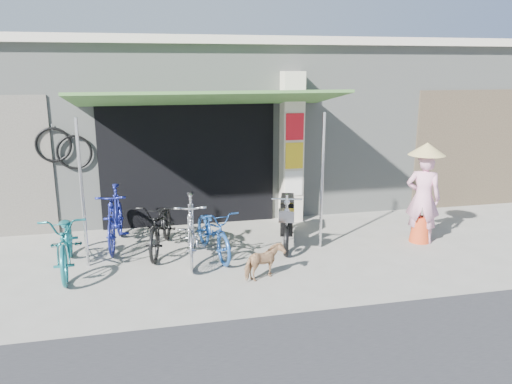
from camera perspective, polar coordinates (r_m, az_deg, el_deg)
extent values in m
plane|color=gray|center=(7.98, 3.00, -8.63)|extent=(80.00, 80.00, 0.00)
cube|color=gray|center=(12.42, -3.26, 7.94)|extent=(12.00, 5.00, 3.50)
cube|color=beige|center=(12.36, -3.38, 16.41)|extent=(12.30, 5.30, 0.16)
cube|color=black|center=(9.87, -7.70, 3.29)|extent=(3.40, 0.06, 2.50)
cube|color=black|center=(10.03, -7.58, -0.63)|extent=(3.06, 0.04, 1.10)
torus|color=black|center=(9.83, -20.05, 4.29)|extent=(0.65, 0.05, 0.65)
cylinder|color=silver|center=(9.81, -20.20, 6.15)|extent=(0.02, 0.02, 0.12)
torus|color=black|center=(9.86, -22.15, 5.02)|extent=(0.65, 0.05, 0.65)
cylinder|color=silver|center=(9.84, -22.30, 6.87)|extent=(0.02, 0.02, 0.12)
cube|color=beige|center=(10.08, 4.05, 5.05)|extent=(0.42, 0.42, 3.00)
cube|color=red|center=(9.81, 4.46, 7.44)|extent=(0.36, 0.02, 0.52)
cube|color=yellow|center=(9.89, 4.40, 4.16)|extent=(0.36, 0.02, 0.52)
cube|color=white|center=(10.00, 4.34, 1.00)|extent=(0.36, 0.02, 0.50)
cube|color=#3C692F|center=(8.82, -5.46, 10.59)|extent=(4.60, 1.88, 0.35)
cylinder|color=silver|center=(8.12, -19.25, -0.24)|extent=(0.05, 0.05, 2.36)
cylinder|color=silver|center=(8.57, 7.56, 1.16)|extent=(0.05, 0.05, 2.36)
cube|color=brown|center=(12.08, 23.12, 4.50)|extent=(2.60, 0.06, 2.60)
imported|color=#18686C|center=(8.24, -20.82, -5.23)|extent=(0.79, 1.90, 0.97)
imported|color=navy|center=(9.08, -15.81, -2.79)|extent=(0.63, 1.79, 1.05)
imported|color=black|center=(8.69, -10.78, -3.76)|extent=(0.97, 1.82, 0.91)
imported|color=#B5B4B9|center=(8.21, -7.42, -4.13)|extent=(0.67, 1.80, 1.06)
imported|color=#1F4A8F|center=(8.39, -4.88, -4.46)|extent=(0.86, 1.68, 0.84)
imported|color=tan|center=(7.48, 0.95, -8.02)|extent=(0.70, 0.54, 0.54)
torus|color=black|center=(8.37, 3.47, -5.66)|extent=(0.23, 0.51, 0.51)
torus|color=black|center=(9.56, 3.59, -3.13)|extent=(0.23, 0.51, 0.51)
cube|color=black|center=(8.94, 3.54, -3.87)|extent=(0.47, 0.94, 0.10)
cube|color=black|center=(9.20, 3.59, -1.97)|extent=(0.39, 0.58, 0.33)
cube|color=black|center=(9.14, 3.61, -0.76)|extent=(0.37, 0.57, 0.09)
cube|color=black|center=(8.44, 3.52, -3.04)|extent=(0.23, 0.15, 0.54)
cylinder|color=silver|center=(8.18, 3.55, -0.81)|extent=(0.49, 0.17, 0.03)
cube|color=silver|center=(8.08, 3.50, -2.71)|extent=(0.30, 0.26, 0.19)
imported|color=pink|center=(9.35, 18.54, -0.66)|extent=(0.71, 0.65, 1.63)
cone|color=#C53F1B|center=(9.51, 18.27, -4.07)|extent=(0.38, 0.38, 0.46)
cone|color=tan|center=(9.18, 18.97, 4.68)|extent=(0.64, 0.64, 0.22)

